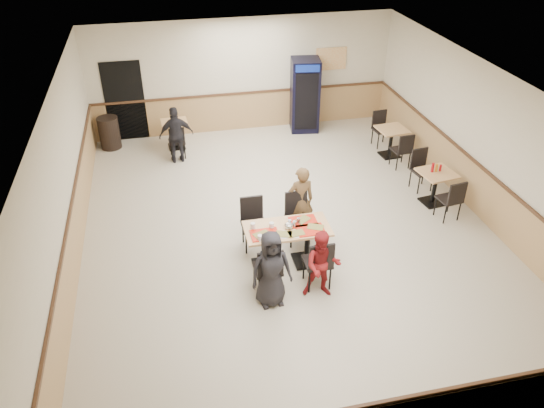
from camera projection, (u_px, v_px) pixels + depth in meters
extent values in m
plane|color=beige|center=(288.00, 229.00, 10.64)|extent=(10.00, 10.00, 0.00)
plane|color=silver|center=(290.00, 85.00, 9.03)|extent=(10.00, 10.00, 0.00)
plane|color=beige|center=(243.00, 76.00, 13.96)|extent=(8.00, 0.00, 8.00)
plane|color=beige|center=(401.00, 375.00, 5.71)|extent=(8.00, 0.00, 8.00)
plane|color=beige|center=(63.00, 186.00, 9.11)|extent=(0.00, 10.00, 10.00)
plane|color=beige|center=(483.00, 142.00, 10.56)|extent=(0.00, 10.00, 10.00)
cube|color=tan|center=(244.00, 111.00, 14.48)|extent=(7.98, 0.03, 1.00)
cube|color=tan|center=(472.00, 185.00, 11.10)|extent=(0.03, 9.98, 1.00)
cube|color=#472B19|center=(244.00, 93.00, 14.18)|extent=(7.98, 0.04, 0.06)
cube|color=black|center=(125.00, 101.00, 13.62)|extent=(1.00, 0.02, 2.10)
cube|color=orange|center=(331.00, 59.00, 14.21)|extent=(0.85, 0.02, 0.60)
cube|color=black|center=(266.00, 266.00, 9.62)|extent=(0.49, 0.49, 0.04)
cylinder|color=black|center=(266.00, 249.00, 9.41)|extent=(0.10, 0.10, 0.73)
cube|color=tan|center=(266.00, 231.00, 9.21)|extent=(0.76, 0.76, 0.04)
cube|color=black|center=(306.00, 260.00, 9.75)|extent=(0.49, 0.49, 0.04)
cylinder|color=black|center=(307.00, 243.00, 9.54)|extent=(0.10, 0.10, 0.73)
cube|color=tan|center=(308.00, 226.00, 9.34)|extent=(0.76, 0.76, 0.04)
imported|color=black|center=(271.00, 269.00, 8.49)|extent=(0.71, 0.49, 1.38)
imported|color=maroon|center=(322.00, 265.00, 8.67)|extent=(0.71, 0.61, 1.26)
imported|color=brown|center=(301.00, 201.00, 10.14)|extent=(0.56, 0.39, 1.46)
imported|color=black|center=(176.00, 135.00, 12.72)|extent=(0.85, 0.42, 1.41)
cube|color=red|center=(310.00, 230.00, 9.19)|extent=(0.49, 0.36, 0.02)
cube|color=red|center=(265.00, 234.00, 9.08)|extent=(0.49, 0.36, 0.02)
cube|color=red|center=(303.00, 221.00, 9.42)|extent=(0.49, 0.36, 0.02)
cylinder|color=silver|center=(303.00, 220.00, 9.45)|extent=(0.25, 0.25, 0.01)
cube|color=#AF8E44|center=(303.00, 220.00, 9.44)|extent=(0.33, 0.31, 0.02)
cylinder|color=silver|center=(315.00, 228.00, 9.26)|extent=(0.25, 0.25, 0.01)
cube|color=#AF8E44|center=(316.00, 227.00, 9.25)|extent=(0.33, 0.28, 0.02)
cylinder|color=silver|center=(296.00, 234.00, 9.10)|extent=(0.25, 0.25, 0.01)
cube|color=#AF8E44|center=(296.00, 233.00, 9.10)|extent=(0.29, 0.20, 0.02)
cylinder|color=silver|center=(284.00, 235.00, 9.08)|extent=(0.25, 0.25, 0.01)
cube|color=#AF8E44|center=(284.00, 234.00, 9.08)|extent=(0.32, 0.25, 0.02)
cylinder|color=silver|center=(262.00, 235.00, 9.07)|extent=(0.25, 0.25, 0.01)
cube|color=#AF8E44|center=(262.00, 235.00, 9.06)|extent=(0.32, 0.27, 0.02)
cylinder|color=white|center=(273.00, 237.00, 8.93)|extent=(0.09, 0.09, 0.11)
cylinder|color=white|center=(260.00, 238.00, 8.92)|extent=(0.09, 0.09, 0.11)
cylinder|color=white|center=(272.00, 225.00, 9.23)|extent=(0.09, 0.09, 0.11)
cylinder|color=white|center=(253.00, 226.00, 9.22)|extent=(0.09, 0.09, 0.11)
cylinder|color=#A8AEBC|center=(294.00, 224.00, 9.25)|extent=(0.07, 0.07, 0.12)
cylinder|color=#A8AEBC|center=(290.00, 223.00, 9.28)|extent=(0.07, 0.07, 0.12)
cylinder|color=#A8AEBC|center=(298.00, 221.00, 9.33)|extent=(0.07, 0.07, 0.12)
ellipsoid|color=silver|center=(289.00, 226.00, 9.22)|extent=(0.16, 0.16, 0.11)
cube|color=black|center=(432.00, 202.00, 11.46)|extent=(0.51, 0.51, 0.04)
cylinder|color=black|center=(435.00, 187.00, 11.27)|extent=(0.09, 0.09, 0.68)
cube|color=tan|center=(437.00, 173.00, 11.08)|extent=(0.79, 0.79, 0.04)
cube|color=black|center=(389.00, 155.00, 13.34)|extent=(0.48, 0.48, 0.04)
cylinder|color=black|center=(391.00, 142.00, 13.15)|extent=(0.09, 0.09, 0.66)
cube|color=tan|center=(392.00, 129.00, 12.96)|extent=(0.75, 0.75, 0.04)
cylinder|color=#A80C13|center=(433.00, 167.00, 11.04)|extent=(0.06, 0.06, 0.20)
cylinder|color=orange|center=(437.00, 168.00, 11.06)|extent=(0.06, 0.06, 0.17)
cylinder|color=#A80C13|center=(440.00, 168.00, 11.09)|extent=(0.05, 0.05, 0.14)
cube|color=black|center=(177.00, 146.00, 13.74)|extent=(0.44, 0.44, 0.04)
cylinder|color=black|center=(176.00, 135.00, 13.56)|extent=(0.08, 0.08, 0.63)
cube|color=tan|center=(174.00, 123.00, 13.39)|extent=(0.69, 0.69, 0.04)
cube|color=black|center=(305.00, 95.00, 14.20)|extent=(0.84, 0.82, 1.95)
cube|color=black|center=(306.00, 102.00, 13.92)|extent=(0.59, 0.11, 1.54)
cube|color=navy|center=(308.00, 69.00, 13.42)|extent=(0.61, 0.11, 0.18)
cylinder|color=black|center=(109.00, 133.00, 13.52)|extent=(0.52, 0.52, 0.82)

